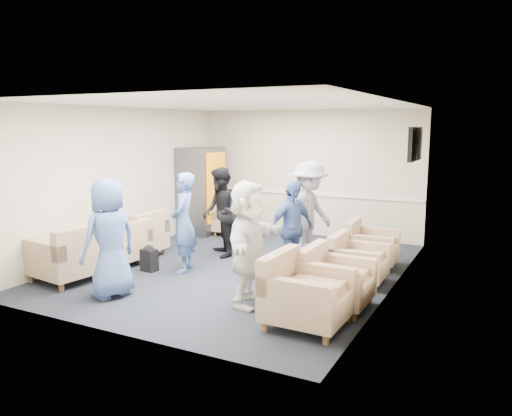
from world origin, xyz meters
The scene contains 25 objects.
floor centered at (0.00, 0.00, 0.00)m, with size 6.00×6.00×0.00m, color black.
ceiling centered at (0.00, 0.00, 2.70)m, with size 6.00×6.00×0.00m, color white.
back_wall centered at (0.00, 3.00, 1.35)m, with size 5.00×0.02×2.70m, color beige.
front_wall centered at (0.00, -3.00, 1.35)m, with size 5.00×0.02×2.70m, color beige.
left_wall centered at (-2.50, 0.00, 1.35)m, with size 0.02×6.00×2.70m, color beige.
right_wall centered at (2.50, 0.00, 1.35)m, with size 0.02×6.00×2.70m, color beige.
chair_rail centered at (0.00, 2.98, 0.90)m, with size 4.98×0.04×0.06m, color silver.
tv centered at (2.44, 1.80, 2.05)m, with size 0.10×1.00×0.58m.
armchair_left_near centered at (-1.96, -1.83, 0.37)m, with size 1.05×1.05×0.75m.
armchair_left_mid centered at (-1.91, -0.75, 0.33)m, with size 0.90×0.90×0.66m.
armchair_left_far centered at (-2.00, -0.21, 0.36)m, with size 0.92×0.92×0.72m.
armchair_right_near centered at (1.85, -1.81, 0.37)m, with size 0.94×0.94×0.74m.
armchair_right_midnear centered at (1.96, -1.04, 0.34)m, with size 0.85×0.85×0.67m.
armchair_right_midfar centered at (1.93, 0.10, 0.31)m, with size 0.79×0.79×0.63m.
armchair_right_far centered at (1.88, 1.11, 0.32)m, with size 0.86×0.86×0.65m.
armchair_corner centered at (-1.38, 2.17, 0.30)m, with size 0.81×0.81×0.60m.
vending_machine centered at (-2.09, 2.04, 0.95)m, with size 0.77×0.90×1.89m.
backpack centered at (-1.24, -0.84, 0.23)m, with size 0.28×0.21×0.44m.
pillow centered at (-1.98, -1.82, 0.57)m, with size 0.50×0.37×0.14m, color white.
person_front_left centered at (-0.92, -2.05, 0.83)m, with size 0.81×0.53×1.66m, color #415E9D.
person_mid_left centered at (-0.72, -0.59, 0.81)m, with size 0.59×0.39×1.62m, color #415E9D.
person_back_left centered at (-0.69, 0.51, 0.81)m, with size 0.79×0.62×1.63m, color black.
person_back_right centered at (0.90, 0.80, 0.88)m, with size 1.14×0.66×1.77m, color silver.
person_mid_right centered at (0.89, 0.08, 0.75)m, with size 0.88×0.37×1.51m, color #415E9D.
person_front_right centered at (0.93, -1.46, 0.83)m, with size 1.55×0.49×1.67m, color white.
Camera 1 is at (3.93, -7.10, 2.36)m, focal length 35.00 mm.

